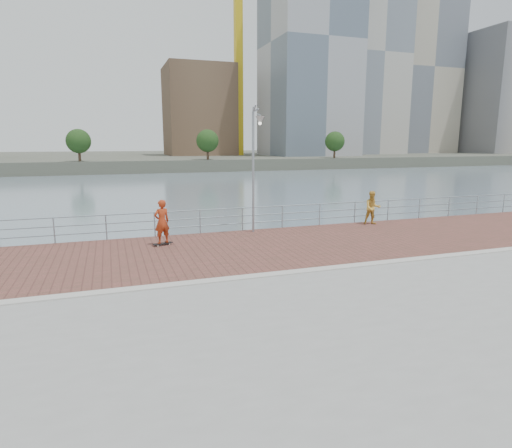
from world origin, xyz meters
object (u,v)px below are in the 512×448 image
object	(u,v)px
bystander	(372,208)
street_lamp	(256,147)
skateboarder	(162,222)
guardrail	(221,218)

from	to	relation	value
bystander	street_lamp	bearing A→B (deg)	-160.84
street_lamp	skateboarder	xyz separation A→B (m)	(-4.37, -0.93, -2.95)
guardrail	bystander	xyz separation A→B (m)	(7.78, -0.71, 0.18)
skateboarder	street_lamp	bearing A→B (deg)	173.27
street_lamp	skateboarder	bearing A→B (deg)	-167.95
skateboarder	bystander	size ratio (longest dim) A/B	1.06
guardrail	street_lamp	size ratio (longest dim) A/B	7.02
guardrail	street_lamp	xyz separation A→B (m)	(1.41, -0.91, 3.26)
street_lamp	skateboarder	distance (m)	5.35
bystander	guardrail	bearing A→B (deg)	-167.83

